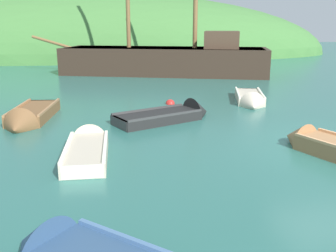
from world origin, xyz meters
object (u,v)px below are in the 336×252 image
Objects in this scene: rowboat_center at (29,118)px; rowboat_outer_right at (333,150)px; sailing_ship at (167,64)px; rowboat_portside at (173,117)px; rowboat_outer_left at (88,149)px; buoy_red at (170,104)px; rowboat_far at (250,100)px.

rowboat_outer_right is at bearing 66.39° from rowboat_center.
sailing_ship reaches higher than rowboat_portside.
rowboat_outer_left is at bearing 91.65° from sailing_ship.
buoy_red is (0.36, 2.72, -0.11)m from rowboat_portside.
rowboat_outer_right is 9.84m from rowboat_center.
sailing_ship reaches higher than rowboat_far.
rowboat_center reaches higher than buoy_red.
rowboat_portside is at bearing -39.69° from rowboat_outer_left.
rowboat_far is 0.96× the size of rowboat_center.
rowboat_center is at bearing 150.07° from rowboat_portside.
rowboat_outer_right is (1.69, -17.10, -0.54)m from sailing_ship.
rowboat_portside is (-1.80, -12.67, -0.58)m from sailing_ship.
rowboat_far is at bearing 7.04° from rowboat_portside.
rowboat_far is (2.05, -10.29, -0.58)m from sailing_ship.
rowboat_outer_right reaches higher than rowboat_far.
buoy_red is at bearing 118.94° from rowboat_center.
buoy_red is at bearing -79.62° from rowboat_far.
rowboat_outer_right is 8.94× the size of buoy_red.
rowboat_center is (-8.89, -1.91, 0.03)m from rowboat_far.
rowboat_far is at bearing -5.58° from buoy_red.
rowboat_far is 9.17× the size of buoy_red.
rowboat_outer_right is at bearing -98.83° from rowboat_outer_left.
rowboat_portside is at bearing 99.89° from sailing_ship.
rowboat_far is 4.53m from rowboat_portside.
rowboat_center is at bearing 31.82° from rowboat_outer_left.
buoy_red is (-1.44, -9.95, -0.69)m from sailing_ship.
rowboat_outer_left is (-6.72, -5.64, 0.01)m from rowboat_far.
rowboat_outer_left is at bearing -34.04° from rowboat_far.
sailing_ship is at bearing -152.75° from rowboat_far.
rowboat_portside is 1.02× the size of rowboat_center.
rowboat_portside is 9.82× the size of buoy_red.
rowboat_outer_right is at bearing 113.63° from sailing_ship.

